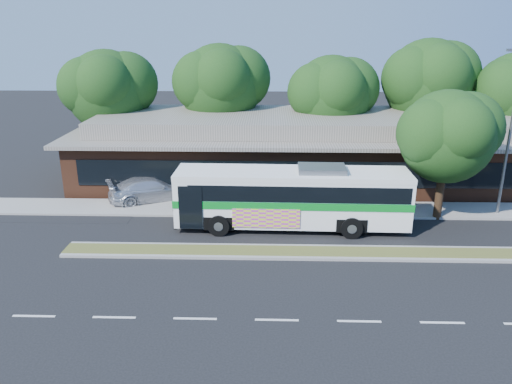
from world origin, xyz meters
TOP-DOWN VIEW (x-y plane):
  - ground at (0.00, 0.00)m, footprint 120.00×120.00m
  - median_strip at (0.00, 0.60)m, footprint 26.00×1.10m
  - sidewalk at (0.00, 6.40)m, footprint 44.00×2.60m
  - parking_lot at (-18.00, 10.00)m, footprint 14.00×12.00m
  - plaza_building at (0.00, 12.99)m, footprint 33.20×11.20m
  - lamp_post at (9.56, 6.00)m, footprint 0.93×0.18m
  - tree_bg_a at (-14.58, 15.14)m, footprint 6.47×5.80m
  - tree_bg_b at (-6.57, 16.14)m, footprint 6.69×6.00m
  - tree_bg_c at (1.40, 15.13)m, footprint 6.24×5.60m
  - tree_bg_d at (8.45, 16.15)m, footprint 6.91×6.20m
  - transit_bus at (-2.09, 3.80)m, footprint 12.14×3.02m
  - sedan at (-10.51, 7.80)m, footprint 5.49×4.03m
  - sidewalk_tree at (6.36, 5.42)m, footprint 5.50×4.94m

SIDE VIEW (x-z plane):
  - ground at x=0.00m, z-range 0.00..0.00m
  - parking_lot at x=-18.00m, z-range 0.00..0.01m
  - sidewalk at x=0.00m, z-range 0.00..0.12m
  - median_strip at x=0.00m, z-range 0.00..0.15m
  - sedan at x=-10.51m, z-range 0.00..1.48m
  - transit_bus at x=-2.09m, z-range 0.19..3.58m
  - plaza_building at x=0.00m, z-range -0.10..4.35m
  - sidewalk_tree at x=6.36m, z-range 1.20..8.30m
  - lamp_post at x=9.56m, z-range 0.37..9.44m
  - tree_bg_c at x=1.40m, z-range 1.46..9.72m
  - tree_bg_a at x=-14.58m, z-range 1.55..10.18m
  - tree_bg_b at x=-6.57m, z-range 1.64..10.64m
  - tree_bg_d at x=8.45m, z-range 1.73..11.10m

